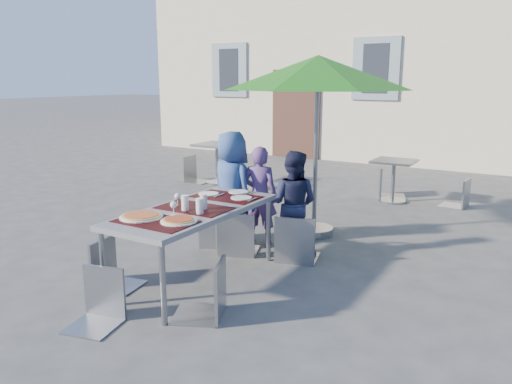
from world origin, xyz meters
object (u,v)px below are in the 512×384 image
Objects in this scene: chair_2 at (297,210)px; chair_5 at (96,265)px; cafe_table_0 at (217,156)px; chair_1 at (237,207)px; child_0 at (232,187)px; chair_0 at (218,202)px; chair_4 at (208,256)px; pizza_near_left at (141,216)px; bg_chair_r_1 at (462,176)px; bg_chair_l_1 at (388,163)px; dining_table at (194,214)px; child_1 at (260,196)px; chair_3 at (109,236)px; pizza_near_right at (179,220)px; bg_chair_l_0 at (194,153)px; bg_chair_r_0 at (254,159)px; patio_umbrella at (318,74)px; cafe_table_1 at (394,175)px; child_2 at (293,203)px.

chair_2 is 1.16× the size of chair_5.
chair_1 is at bearing -51.52° from cafe_table_0.
chair_5 is (0.23, -2.35, -0.18)m from child_0.
chair_0 is 1.80m from chair_4.
chair_4 is (-0.05, -1.55, -0.05)m from chair_2.
bg_chair_r_1 reaches higher than pizza_near_left.
chair_0 is at bearing -104.74° from bg_chair_l_1.
dining_table is 4.75m from cafe_table_0.
child_1 reaches higher than bg_chair_l_1.
chair_0 reaches higher than chair_5.
child_0 reaches higher than chair_4.
dining_table is at bearing 135.57° from chair_4.
chair_3 is at bearing 128.96° from chair_5.
pizza_near_right is 5.23m from cafe_table_0.
bg_chair_r_0 is at bearing 3.07° from bg_chair_l_0.
chair_4 is 2.98m from patio_umbrella.
cafe_table_0 is 0.80× the size of bg_chair_l_0.
cafe_table_1 is (0.57, 4.72, -0.32)m from pizza_near_right.
child_2 reaches higher than chair_3.
chair_0 is 1.09× the size of chair_3.
patio_umbrella reaches higher than bg_chair_r_0.
child_0 reaches higher than chair_0.
chair_4 reaches higher than dining_table.
pizza_near_right is 0.35× the size of chair_4.
child_1 is at bearing -40.76° from bg_chair_l_0.
patio_umbrella is 2.96m from bg_chair_l_1.
dining_table is at bearing 82.00° from chair_5.
chair_1 is 3.50m from cafe_table_1.
bg_chair_l_0 is (-3.00, 3.07, 0.01)m from chair_1.
chair_1 reaches higher than pizza_near_right.
child_0 is 1.45× the size of chair_0.
child_1 and child_2 have the same top height.
cafe_table_1 is (0.29, 3.08, -0.15)m from child_2.
chair_5 is (0.04, -0.58, -0.27)m from pizza_near_left.
chair_3 is 0.92× the size of bg_chair_r_0.
dining_table is 4.37m from bg_chair_r_0.
child_1 is 1.63m from patio_umbrella.
chair_2 is 1.15× the size of chair_3.
bg_chair_l_1 reaches higher than dining_table.
pizza_near_right is 0.37× the size of chair_5.
bg_chair_r_0 is (-1.53, 4.53, -0.22)m from pizza_near_left.
chair_2 reaches higher than chair_5.
chair_5 is (-0.10, -2.44, -0.10)m from child_1.
patio_umbrella reaches higher than pizza_near_left.
dining_table is at bearing -67.17° from chair_0.
pizza_near_left is 1.73m from chair_2.
chair_5 reaches higher than pizza_near_right.
pizza_near_right is 0.34× the size of bg_chair_r_0.
cafe_table_0 is (-3.12, 4.55, -0.00)m from chair_4.
child_2 is at bearing -37.88° from bg_chair_l_0.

